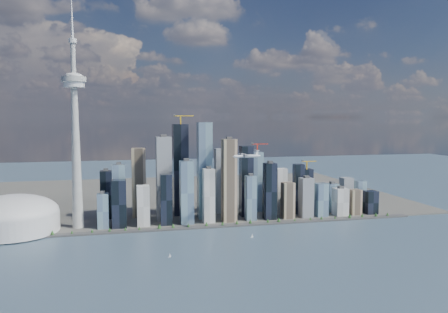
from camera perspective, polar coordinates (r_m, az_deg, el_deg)
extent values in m
plane|color=#344F5B|center=(836.92, 0.83, -13.44)|extent=(4000.00, 4000.00, 0.00)
cube|color=#383838|center=(1070.95, -2.42, -9.17)|extent=(1100.00, 22.00, 4.00)
cube|color=#4C4C47|center=(1505.91, -5.58, -5.02)|extent=(1400.00, 900.00, 3.00)
cylinder|color=#3F2D1E|center=(1071.92, -23.67, -9.42)|extent=(1.00, 1.00, 2.40)
cone|color=#1E4F1C|center=(1071.04, -23.68, -9.23)|extent=(7.20, 7.20, 8.00)
cylinder|color=#3F2D1E|center=(1059.19, -19.00, -9.43)|extent=(1.00, 1.00, 2.40)
cone|color=#1E4F1C|center=(1058.30, -19.00, -9.25)|extent=(7.20, 7.20, 8.00)
cylinder|color=#3F2D1E|center=(1053.46, -14.24, -9.39)|extent=(1.00, 1.00, 2.40)
cone|color=#1E4F1C|center=(1052.57, -14.24, -9.20)|extent=(7.20, 7.20, 8.00)
cylinder|color=#3F2D1E|center=(1054.84, -9.47, -9.28)|extent=(1.00, 1.00, 2.40)
cone|color=#1E4F1C|center=(1053.96, -9.47, -9.09)|extent=(7.20, 7.20, 8.00)
cylinder|color=#3F2D1E|center=(1063.31, -4.74, -9.11)|extent=(1.00, 1.00, 2.40)
cone|color=#1E4F1C|center=(1062.43, -4.74, -8.92)|extent=(7.20, 7.20, 8.00)
cylinder|color=#3F2D1E|center=(1078.70, -0.13, -8.89)|extent=(1.00, 1.00, 2.40)
cone|color=#1E4F1C|center=(1077.84, -0.13, -8.70)|extent=(7.20, 7.20, 8.00)
cylinder|color=#3F2D1E|center=(1100.72, 4.33, -8.61)|extent=(1.00, 1.00, 2.40)
cone|color=#1E4F1C|center=(1099.87, 4.33, -8.43)|extent=(7.20, 7.20, 8.00)
cylinder|color=#3F2D1E|center=(1128.98, 8.57, -8.31)|extent=(1.00, 1.00, 2.40)
cone|color=#1E4F1C|center=(1128.15, 8.58, -8.13)|extent=(7.20, 7.20, 8.00)
cylinder|color=#3F2D1E|center=(1163.03, 12.59, -7.97)|extent=(1.00, 1.00, 2.40)
cone|color=#1E4F1C|center=(1162.22, 12.59, -7.80)|extent=(7.20, 7.20, 8.00)
cylinder|color=#3F2D1E|center=(1202.37, 16.35, -7.63)|extent=(1.00, 1.00, 2.40)
cone|color=#1E4F1C|center=(1201.59, 16.35, -7.46)|extent=(7.20, 7.20, 8.00)
cylinder|color=#3F2D1E|center=(1246.50, 19.85, -7.27)|extent=(1.00, 1.00, 2.40)
cone|color=#1E4F1C|center=(1245.75, 19.86, -7.11)|extent=(7.20, 7.20, 8.00)
cube|color=black|center=(1080.05, -13.37, -6.01)|extent=(34.00, 34.00, 114.90)
cube|color=#6D89A5|center=(1126.41, -13.38, -4.74)|extent=(30.00, 30.00, 146.23)
cube|color=silver|center=(1082.28, -10.70, -6.36)|extent=(30.00, 30.00, 99.23)
cube|color=tan|center=(1178.48, -10.95, -3.36)|extent=(36.00, 36.00, 182.79)
cube|color=gray|center=(1125.15, -8.05, -2.91)|extent=(38.00, 38.00, 214.13)
cube|color=black|center=(1083.21, -7.79, -5.60)|extent=(28.00, 28.00, 125.34)
cube|color=#6D89A5|center=(1086.64, -4.90, -4.70)|extent=(32.00, 32.00, 156.68)
cube|color=black|center=(1183.18, -5.64, -1.72)|extent=(40.00, 40.00, 245.46)
cube|color=#6D89A5|center=(1137.37, -2.53, -1.85)|extent=(36.00, 36.00, 250.68)
cube|color=silver|center=(1097.41, -2.04, -5.14)|extent=(28.00, 28.00, 135.79)
cube|color=tan|center=(1103.14, 0.76, -3.16)|extent=(34.00, 34.00, 208.90)
cube|color=gray|center=(1206.57, -0.43, -3.19)|extent=(30.00, 30.00, 177.57)
cube|color=black|center=(1166.41, 2.80, -3.23)|extent=(32.00, 32.00, 188.01)
cube|color=#6D89A5|center=(1125.06, 3.49, -5.43)|extent=(26.00, 26.00, 114.90)
cube|color=black|center=(1137.34, 5.92, -4.53)|extent=(30.00, 30.00, 146.23)
cube|color=#6D89A5|center=(1234.23, 4.34, -3.26)|extent=(34.00, 34.00, 167.12)
cube|color=silver|center=(1202.15, 7.40, -4.52)|extent=(28.00, 28.00, 125.34)
cube|color=tan|center=(1158.97, 8.26, -5.69)|extent=(30.00, 30.00, 94.01)
cube|color=gray|center=(1176.86, 10.54, -5.29)|extent=(32.00, 32.00, 104.45)
cube|color=black|center=(1219.47, 9.61, -4.17)|extent=(26.00, 26.00, 135.79)
cube|color=#6D89A5|center=(1198.91, 12.74, -5.52)|extent=(30.00, 30.00, 88.78)
cube|color=black|center=(1290.53, 10.72, -4.14)|extent=(28.00, 28.00, 114.90)
cube|color=#6D89A5|center=(1265.80, 13.79, -5.22)|extent=(30.00, 30.00, 78.34)
cube|color=silver|center=(1222.66, 14.85, -5.74)|extent=(34.00, 34.00, 73.12)
cube|color=tan|center=(1244.59, 16.69, -5.71)|extent=(28.00, 28.00, 67.89)
cube|color=gray|center=(1285.17, 15.60, -4.75)|extent=(30.00, 30.00, 94.01)
cube|color=black|center=(1267.73, 18.46, -5.68)|extent=(32.00, 32.00, 62.67)
cube|color=#6D89A5|center=(1308.02, 17.33, -4.86)|extent=(26.00, 26.00, 83.56)
cube|color=black|center=(1183.39, -15.29, -4.82)|extent=(30.00, 30.00, 125.34)
cube|color=#6D89A5|center=(1084.26, -15.48, -6.86)|extent=(26.00, 26.00, 83.56)
cube|color=gold|center=(1174.76, -5.70, 4.77)|extent=(3.00, 3.00, 22.00)
cube|color=gold|center=(1175.82, -5.30, 5.31)|extent=(55.00, 2.20, 2.20)
cube|color=#383838|center=(1172.75, -6.51, 5.39)|extent=(6.00, 4.00, 4.00)
cube|color=red|center=(1223.99, 4.37, 1.12)|extent=(3.00, 3.00, 22.00)
cube|color=red|center=(1225.44, 4.70, 1.64)|extent=(48.00, 2.20, 2.20)
cube|color=#383838|center=(1218.93, 3.73, 1.72)|extent=(6.00, 4.00, 4.00)
cube|color=gold|center=(1281.37, 10.77, -1.12)|extent=(3.00, 3.00, 22.00)
cube|color=gold|center=(1282.96, 11.05, -0.62)|extent=(45.00, 2.20, 2.20)
cube|color=#383838|center=(1274.66, 10.23, -0.56)|extent=(6.00, 4.00, 4.00)
cone|color=gray|center=(1089.72, -18.75, -0.06)|extent=(26.00, 26.00, 340.00)
cylinder|color=silver|center=(1088.33, -19.02, 8.89)|extent=(48.00, 48.00, 14.00)
cylinder|color=gray|center=(1089.23, -19.04, 9.52)|extent=(56.00, 56.00, 12.00)
ellipsoid|color=silver|center=(1089.91, -19.05, 9.93)|extent=(40.00, 40.00, 14.00)
cylinder|color=gray|center=(1094.16, -19.11, 12.02)|extent=(11.00, 11.00, 80.00)
cylinder|color=silver|center=(1099.86, -19.17, 14.09)|extent=(18.00, 18.00, 10.00)
cone|color=silver|center=(1110.62, -19.27, 17.04)|extent=(7.00, 7.00, 105.00)
cylinder|color=silver|center=(1125.18, -25.76, -7.78)|extent=(200.00, 200.00, 44.00)
ellipsoid|color=silver|center=(1120.65, -25.80, -6.68)|extent=(200.00, 200.00, 84.00)
cylinder|color=white|center=(1006.87, 2.89, 0.05)|extent=(57.00, 11.50, 6.97)
cone|color=white|center=(996.98, 1.31, 0.00)|extent=(8.16, 7.56, 6.97)
cone|color=white|center=(1017.92, 4.50, 0.10)|extent=(11.41, 7.82, 6.97)
cube|color=white|center=(1005.79, 2.77, 0.26)|extent=(13.58, 61.48, 1.09)
cylinder|color=white|center=(994.77, 3.01, 0.10)|extent=(12.25, 4.87, 3.92)
cylinder|color=white|center=(1017.13, 2.54, 0.21)|extent=(12.25, 4.87, 3.92)
cylinder|color=#3F3F3F|center=(992.49, 2.66, 0.09)|extent=(1.03, 8.71, 8.71)
cylinder|color=#3F3F3F|center=(1014.91, 2.19, 0.20)|extent=(1.03, 8.71, 8.71)
cube|color=white|center=(1016.11, 4.33, 0.48)|extent=(6.15, 1.36, 11.98)
cube|color=white|center=(1015.64, 4.33, 0.83)|extent=(6.35, 19.92, 0.76)
cube|color=white|center=(862.35, -7.14, -12.89)|extent=(5.25, 1.87, 0.69)
cylinder|color=#999999|center=(861.14, -7.15, -12.64)|extent=(0.21, 0.21, 7.74)
cube|color=white|center=(989.04, 3.64, -10.49)|extent=(6.04, 2.29, 0.79)
cylinder|color=#999999|center=(987.83, 3.64, -10.23)|extent=(0.24, 0.24, 8.86)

